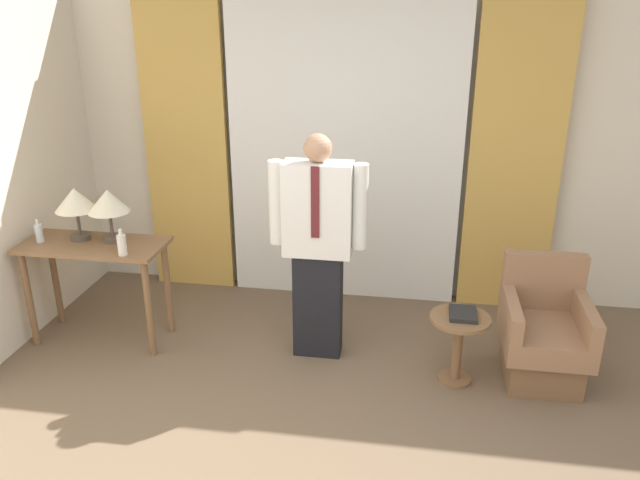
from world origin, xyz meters
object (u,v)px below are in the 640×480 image
Objects in this scene: table_lamp_right at (108,203)px; armchair at (543,336)px; side_table at (458,337)px; bottle_by_lamp at (39,233)px; book at (463,314)px; table_lamp_left at (75,201)px; person at (318,241)px; desk at (95,262)px; bottle_near_edge at (122,244)px.

armchair is (3.10, -0.06, -0.77)m from table_lamp_right.
armchair is 0.60m from side_table.
table_lamp_right is 0.80× the size of side_table.
table_lamp_right reaches higher than bottle_by_lamp.
side_table is at bearing -134.75° from book.
person is (1.79, -0.01, -0.20)m from table_lamp_left.
desk is 5.51× the size of bottle_near_edge.
table_lamp_left is 2.05× the size of bottle_near_edge.
person is (2.05, 0.09, 0.02)m from bottle_by_lamp.
person reaches higher than armchair.
person is (1.34, 0.23, 0.02)m from bottle_near_edge.
bottle_near_edge is at bearing -170.36° from person.
bottle_near_edge is at bearing -28.00° from table_lamp_left.
bottle_near_edge is at bearing -179.84° from side_table.
table_lamp_left reaches higher than desk.
bottle_by_lamp is at bearing -179.43° from armchair.
person reaches higher than bottle_near_edge.
side_table is 0.17m from book.
side_table is (2.65, -0.16, -0.30)m from desk.
person is at bearing 177.99° from armchair.
table_lamp_right is 0.24× the size of person.
armchair is at bearing 16.05° from side_table.
bottle_near_edge is at bearing -51.15° from table_lamp_right.
table_lamp_right is at bearing 27.64° from desk.
book is at bearing -11.47° from person.
table_lamp_right is 0.37m from bottle_near_edge.
bottle_near_edge is 0.39× the size of side_table.
bottle_near_edge is (0.19, -0.24, -0.21)m from table_lamp_right.
armchair is 1.66× the size of side_table.
bottle_by_lamp is (-0.52, -0.10, -0.22)m from table_lamp_right.
person reaches higher than bottle_by_lamp.
bottle_by_lamp is at bearing -177.45° from person.
table_lamp_left and table_lamp_right have the same top height.
table_lamp_left is 0.24× the size of person.
bottle_by_lamp reaches higher than side_table.
side_table is (3.04, -0.13, -0.52)m from bottle_by_lamp.
person is (1.53, -0.01, -0.20)m from table_lamp_right.
bottle_by_lamp is 0.21× the size of armchair.
book reaches higher than side_table.
side_table is (2.78, -0.23, -0.74)m from table_lamp_left.
side_table is 2.23× the size of book.
desk is at bearing -179.97° from armchair.
bottle_near_edge is at bearing -179.43° from book.
side_table is (-0.58, -0.17, 0.03)m from armchair.
book is at bearing 45.25° from side_table.
side_table is at bearing -3.55° from desk.
table_lamp_left reaches higher than book.
side_table is at bearing -12.60° from person.
bottle_by_lamp is at bearing 177.88° from book.
bottle_by_lamp is at bearing -159.00° from table_lamp_left.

